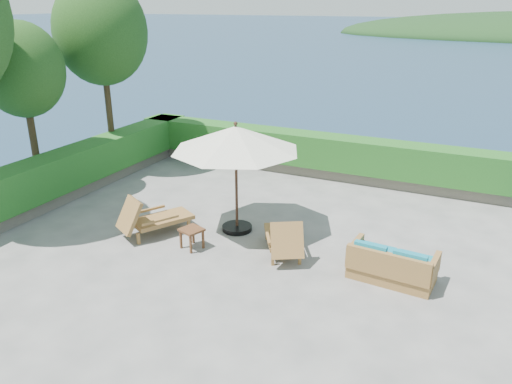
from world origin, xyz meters
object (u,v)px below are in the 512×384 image
at_px(patio_umbrella, 236,139).
at_px(lounge_left, 152,218).
at_px(side_table, 192,232).
at_px(lounge_right, 284,238).
at_px(wicker_loveseat, 391,266).

relative_size(patio_umbrella, lounge_left, 1.62).
bearing_deg(side_table, lounge_right, 17.07).
distance_m(patio_umbrella, wicker_loveseat, 4.42).
bearing_deg(patio_umbrella, wicker_loveseat, -11.51).
bearing_deg(wicker_loveseat, lounge_right, -177.86).
height_order(patio_umbrella, lounge_left, patio_umbrella).
distance_m(patio_umbrella, lounge_left, 2.76).
xyz_separation_m(lounge_right, side_table, (-1.99, -0.61, -0.01)).
xyz_separation_m(patio_umbrella, side_table, (-0.48, -1.29, -1.89)).
distance_m(lounge_left, lounge_right, 3.26).
bearing_deg(lounge_left, lounge_right, 36.22).
height_order(patio_umbrella, side_table, patio_umbrella).
relative_size(side_table, wicker_loveseat, 0.33).
bearing_deg(lounge_left, patio_umbrella, 61.22).
relative_size(patio_umbrella, lounge_right, 1.70).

